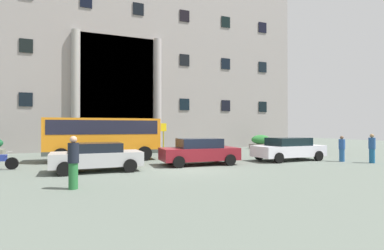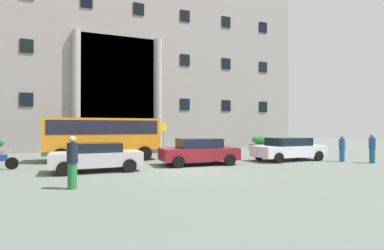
{
  "view_description": "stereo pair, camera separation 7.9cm",
  "coord_description": "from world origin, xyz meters",
  "px_view_note": "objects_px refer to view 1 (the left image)",
  "views": [
    {
      "loc": [
        -5.12,
        -13.64,
        2.06
      ],
      "look_at": [
        1.96,
        4.42,
        2.24
      ],
      "focal_mm": 27.18,
      "sensor_mm": 36.0,
      "label": 1
    },
    {
      "loc": [
        -5.05,
        -13.67,
        2.06
      ],
      "look_at": [
        1.96,
        4.42,
        2.24
      ],
      "focal_mm": 27.18,
      "sensor_mm": 36.0,
      "label": 2
    }
  ],
  "objects_px": {
    "orange_minibus": "(104,135)",
    "hedge_planter_entrance_left": "(261,142)",
    "pedestrian_man_crossing": "(372,148)",
    "hedge_planter_far_east": "(135,144)",
    "motorcycle_far_end": "(105,156)",
    "pedestrian_woman_with_bag": "(342,149)",
    "bus_stop_sign": "(164,135)",
    "parked_hatchback_near": "(97,156)",
    "parked_sedan_far": "(288,149)",
    "pedestrian_man_red_shirt": "(73,162)",
    "motorcycle_near_kerb": "(217,152)",
    "parked_coupe_end": "(199,151)",
    "hedge_planter_far_west": "(76,146)"
  },
  "relations": [
    {
      "from": "motorcycle_far_end",
      "to": "pedestrian_man_red_shirt",
      "type": "bearing_deg",
      "value": -112.57
    },
    {
      "from": "bus_stop_sign",
      "to": "orange_minibus",
      "type": "bearing_deg",
      "value": -155.66
    },
    {
      "from": "parked_hatchback_near",
      "to": "parked_coupe_end",
      "type": "relative_size",
      "value": 0.95
    },
    {
      "from": "parked_hatchback_near",
      "to": "pedestrian_woman_with_bag",
      "type": "height_order",
      "value": "pedestrian_woman_with_bag"
    },
    {
      "from": "parked_sedan_far",
      "to": "motorcycle_far_end",
      "type": "distance_m",
      "value": 11.15
    },
    {
      "from": "bus_stop_sign",
      "to": "parked_sedan_far",
      "type": "relative_size",
      "value": 0.52
    },
    {
      "from": "hedge_planter_far_west",
      "to": "motorcycle_near_kerb",
      "type": "distance_m",
      "value": 11.28
    },
    {
      "from": "hedge_planter_far_east",
      "to": "motorcycle_far_end",
      "type": "xyz_separation_m",
      "value": [
        -2.99,
        -7.0,
        -0.3
      ]
    },
    {
      "from": "bus_stop_sign",
      "to": "hedge_planter_entrance_left",
      "type": "relative_size",
      "value": 1.11
    },
    {
      "from": "orange_minibus",
      "to": "motorcycle_far_end",
      "type": "height_order",
      "value": "orange_minibus"
    },
    {
      "from": "motorcycle_near_kerb",
      "to": "pedestrian_man_red_shirt",
      "type": "xyz_separation_m",
      "value": [
        -8.55,
        -6.38,
        0.45
      ]
    },
    {
      "from": "hedge_planter_entrance_left",
      "to": "pedestrian_man_crossing",
      "type": "xyz_separation_m",
      "value": [
        -0.75,
        -12.17,
        0.21
      ]
    },
    {
      "from": "hedge_planter_far_west",
      "to": "pedestrian_man_crossing",
      "type": "height_order",
      "value": "pedestrian_man_crossing"
    },
    {
      "from": "hedge_planter_entrance_left",
      "to": "pedestrian_man_crossing",
      "type": "distance_m",
      "value": 12.2
    },
    {
      "from": "orange_minibus",
      "to": "bus_stop_sign",
      "type": "xyz_separation_m",
      "value": [
        4.48,
        2.03,
        -0.1
      ]
    },
    {
      "from": "pedestrian_man_crossing",
      "to": "hedge_planter_far_west",
      "type": "bearing_deg",
      "value": 25.53
    },
    {
      "from": "orange_minibus",
      "to": "pedestrian_woman_with_bag",
      "type": "relative_size",
      "value": 4.39
    },
    {
      "from": "parked_hatchback_near",
      "to": "parked_sedan_far",
      "type": "height_order",
      "value": "parked_sedan_far"
    },
    {
      "from": "orange_minibus",
      "to": "motorcycle_near_kerb",
      "type": "relative_size",
      "value": 3.67
    },
    {
      "from": "orange_minibus",
      "to": "pedestrian_woman_with_bag",
      "type": "bearing_deg",
      "value": -22.83
    },
    {
      "from": "hedge_planter_far_east",
      "to": "parked_sedan_far",
      "type": "distance_m",
      "value": 12.13
    },
    {
      "from": "parked_coupe_end",
      "to": "pedestrian_woman_with_bag",
      "type": "height_order",
      "value": "pedestrian_woman_with_bag"
    },
    {
      "from": "bus_stop_sign",
      "to": "hedge_planter_far_west",
      "type": "distance_m",
      "value": 6.94
    },
    {
      "from": "hedge_planter_far_east",
      "to": "orange_minibus",
      "type": "bearing_deg",
      "value": -120.77
    },
    {
      "from": "hedge_planter_entrance_left",
      "to": "bus_stop_sign",
      "type": "bearing_deg",
      "value": -164.75
    },
    {
      "from": "parked_coupe_end",
      "to": "pedestrian_man_crossing",
      "type": "distance_m",
      "value": 10.12
    },
    {
      "from": "hedge_planter_far_east",
      "to": "motorcycle_far_end",
      "type": "bearing_deg",
      "value": -113.14
    },
    {
      "from": "pedestrian_woman_with_bag",
      "to": "pedestrian_man_red_shirt",
      "type": "relative_size",
      "value": 0.88
    },
    {
      "from": "pedestrian_man_red_shirt",
      "to": "parked_sedan_far",
      "type": "bearing_deg",
      "value": -17.45
    },
    {
      "from": "parked_hatchback_near",
      "to": "pedestrian_woman_with_bag",
      "type": "distance_m",
      "value": 14.18
    },
    {
      "from": "pedestrian_man_crossing",
      "to": "hedge_planter_entrance_left",
      "type": "bearing_deg",
      "value": -30.58
    },
    {
      "from": "hedge_planter_entrance_left",
      "to": "motorcycle_near_kerb",
      "type": "relative_size",
      "value": 1.16
    },
    {
      "from": "parked_hatchback_near",
      "to": "motorcycle_far_end",
      "type": "height_order",
      "value": "parked_hatchback_near"
    },
    {
      "from": "parked_coupe_end",
      "to": "parked_sedan_far",
      "type": "distance_m",
      "value": 6.05
    },
    {
      "from": "orange_minibus",
      "to": "hedge_planter_entrance_left",
      "type": "bearing_deg",
      "value": 19.36
    },
    {
      "from": "motorcycle_far_end",
      "to": "hedge_planter_far_west",
      "type": "bearing_deg",
      "value": 92.98
    },
    {
      "from": "parked_coupe_end",
      "to": "pedestrian_man_red_shirt",
      "type": "bearing_deg",
      "value": -142.93
    },
    {
      "from": "pedestrian_woman_with_bag",
      "to": "pedestrian_man_crossing",
      "type": "height_order",
      "value": "pedestrian_man_crossing"
    },
    {
      "from": "motorcycle_near_kerb",
      "to": "pedestrian_woman_with_bag",
      "type": "bearing_deg",
      "value": -46.69
    },
    {
      "from": "bus_stop_sign",
      "to": "pedestrian_woman_with_bag",
      "type": "relative_size",
      "value": 1.53
    },
    {
      "from": "orange_minibus",
      "to": "parked_sedan_far",
      "type": "xyz_separation_m",
      "value": [
        10.81,
        -4.35,
        -0.85
      ]
    },
    {
      "from": "pedestrian_man_crossing",
      "to": "orange_minibus",
      "type": "bearing_deg",
      "value": 36.37
    },
    {
      "from": "bus_stop_sign",
      "to": "hedge_planter_entrance_left",
      "type": "xyz_separation_m",
      "value": [
        10.7,
        2.92,
        -0.84
      ]
    },
    {
      "from": "parked_sedan_far",
      "to": "pedestrian_man_red_shirt",
      "type": "relative_size",
      "value": 2.58
    },
    {
      "from": "bus_stop_sign",
      "to": "motorcycle_near_kerb",
      "type": "bearing_deg",
      "value": -60.55
    },
    {
      "from": "bus_stop_sign",
      "to": "motorcycle_near_kerb",
      "type": "height_order",
      "value": "bus_stop_sign"
    },
    {
      "from": "parked_coupe_end",
      "to": "parked_hatchback_near",
      "type": "bearing_deg",
      "value": -172.07
    },
    {
      "from": "bus_stop_sign",
      "to": "pedestrian_man_red_shirt",
      "type": "bearing_deg",
      "value": -120.03
    },
    {
      "from": "bus_stop_sign",
      "to": "pedestrian_woman_with_bag",
      "type": "xyz_separation_m",
      "value": [
        8.95,
        -8.05,
        -0.71
      ]
    },
    {
      "from": "bus_stop_sign",
      "to": "hedge_planter_far_west",
      "type": "xyz_separation_m",
      "value": [
        -6.17,
        3.08,
        -0.82
      ]
    }
  ]
}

